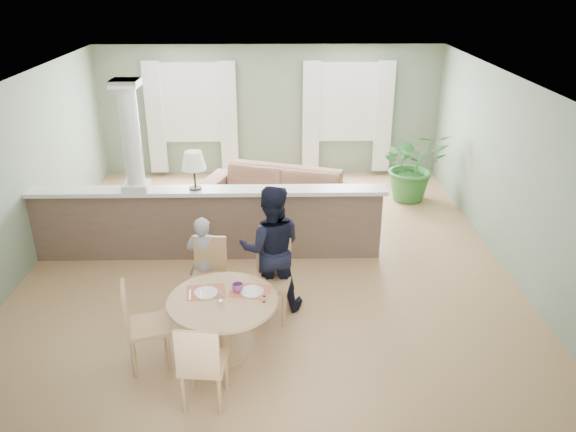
{
  "coord_description": "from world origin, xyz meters",
  "views": [
    {
      "loc": [
        0.16,
        -7.49,
        4.07
      ],
      "look_at": [
        0.28,
        -1.0,
        1.2
      ],
      "focal_mm": 35.0,
      "sensor_mm": 36.0,
      "label": 1
    }
  ],
  "objects_px": {
    "dining_table": "(224,310)",
    "chair_near": "(202,362)",
    "chair_far_boy": "(210,272)",
    "chair_far_man": "(272,275)",
    "sofa": "(278,193)",
    "houseplant": "(413,165)",
    "chair_side": "(140,322)",
    "child_person": "(204,260)",
    "man_person": "(271,248)"
  },
  "relations": [
    {
      "from": "sofa",
      "to": "child_person",
      "type": "bearing_deg",
      "value": -90.05
    },
    {
      "from": "chair_far_man",
      "to": "chair_side",
      "type": "bearing_deg",
      "value": -135.17
    },
    {
      "from": "dining_table",
      "to": "chair_near",
      "type": "height_order",
      "value": "chair_near"
    },
    {
      "from": "sofa",
      "to": "chair_near",
      "type": "height_order",
      "value": "chair_near"
    },
    {
      "from": "sofa",
      "to": "man_person",
      "type": "distance_m",
      "value": 3.02
    },
    {
      "from": "houseplant",
      "to": "chair_far_man",
      "type": "xyz_separation_m",
      "value": [
        -2.62,
        -3.87,
        -0.11
      ]
    },
    {
      "from": "chair_near",
      "to": "houseplant",
      "type": "bearing_deg",
      "value": -114.92
    },
    {
      "from": "chair_near",
      "to": "chair_side",
      "type": "distance_m",
      "value": 1.0
    },
    {
      "from": "sofa",
      "to": "man_person",
      "type": "relative_size",
      "value": 1.65
    },
    {
      "from": "sofa",
      "to": "chair_near",
      "type": "distance_m",
      "value": 4.89
    },
    {
      "from": "chair_far_man",
      "to": "chair_near",
      "type": "relative_size",
      "value": 1.03
    },
    {
      "from": "man_person",
      "to": "chair_near",
      "type": "bearing_deg",
      "value": 69.18
    },
    {
      "from": "dining_table",
      "to": "chair_far_man",
      "type": "bearing_deg",
      "value": 57.24
    },
    {
      "from": "chair_side",
      "to": "child_person",
      "type": "distance_m",
      "value": 1.42
    },
    {
      "from": "houseplant",
      "to": "chair_side",
      "type": "distance_m",
      "value": 6.34
    },
    {
      "from": "chair_near",
      "to": "child_person",
      "type": "relative_size",
      "value": 0.82
    },
    {
      "from": "chair_near",
      "to": "chair_far_man",
      "type": "bearing_deg",
      "value": -106.29
    },
    {
      "from": "chair_far_boy",
      "to": "chair_side",
      "type": "relative_size",
      "value": 0.96
    },
    {
      "from": "sofa",
      "to": "dining_table",
      "type": "xyz_separation_m",
      "value": [
        -0.61,
        -3.99,
        0.18
      ]
    },
    {
      "from": "chair_far_boy",
      "to": "man_person",
      "type": "distance_m",
      "value": 0.84
    },
    {
      "from": "dining_table",
      "to": "man_person",
      "type": "bearing_deg",
      "value": 62.72
    },
    {
      "from": "chair_far_boy",
      "to": "chair_far_man",
      "type": "distance_m",
      "value": 0.81
    },
    {
      "from": "dining_table",
      "to": "chair_far_boy",
      "type": "xyz_separation_m",
      "value": [
        -0.26,
        0.97,
        -0.05
      ]
    },
    {
      "from": "chair_far_man",
      "to": "chair_side",
      "type": "xyz_separation_m",
      "value": [
        -1.43,
        -1.0,
        -0.0
      ]
    },
    {
      "from": "chair_side",
      "to": "chair_near",
      "type": "bearing_deg",
      "value": -147.02
    },
    {
      "from": "sofa",
      "to": "houseplant",
      "type": "bearing_deg",
      "value": 34.07
    },
    {
      "from": "dining_table",
      "to": "chair_near",
      "type": "xyz_separation_m",
      "value": [
        -0.15,
        -0.84,
        -0.04
      ]
    },
    {
      "from": "dining_table",
      "to": "chair_far_man",
      "type": "xyz_separation_m",
      "value": [
        0.53,
        0.83,
        -0.03
      ]
    },
    {
      "from": "chair_near",
      "to": "child_person",
      "type": "height_order",
      "value": "child_person"
    },
    {
      "from": "dining_table",
      "to": "chair_far_boy",
      "type": "distance_m",
      "value": 1.0
    },
    {
      "from": "chair_far_boy",
      "to": "child_person",
      "type": "height_order",
      "value": "child_person"
    },
    {
      "from": "dining_table",
      "to": "chair_near",
      "type": "relative_size",
      "value": 1.23
    },
    {
      "from": "houseplant",
      "to": "chair_far_boy",
      "type": "distance_m",
      "value": 5.06
    },
    {
      "from": "dining_table",
      "to": "chair_far_man",
      "type": "distance_m",
      "value": 0.99
    },
    {
      "from": "dining_table",
      "to": "chair_far_boy",
      "type": "relative_size",
      "value": 1.25
    },
    {
      "from": "child_person",
      "to": "sofa",
      "type": "bearing_deg",
      "value": -100.33
    },
    {
      "from": "chair_far_boy",
      "to": "man_person",
      "type": "xyz_separation_m",
      "value": [
        0.79,
        0.04,
        0.3
      ]
    },
    {
      "from": "dining_table",
      "to": "child_person",
      "type": "bearing_deg",
      "value": 107.2
    },
    {
      "from": "sofa",
      "to": "chair_side",
      "type": "height_order",
      "value": "chair_side"
    },
    {
      "from": "houseplant",
      "to": "chair_near",
      "type": "distance_m",
      "value": 6.45
    },
    {
      "from": "chair_far_man",
      "to": "chair_far_boy",
      "type": "bearing_deg",
      "value": 179.98
    },
    {
      "from": "chair_side",
      "to": "man_person",
      "type": "xyz_separation_m",
      "value": [
        1.42,
        1.18,
        0.28
      ]
    },
    {
      "from": "chair_side",
      "to": "sofa",
      "type": "bearing_deg",
      "value": -35.28
    },
    {
      "from": "houseplant",
      "to": "man_person",
      "type": "relative_size",
      "value": 0.81
    },
    {
      "from": "houseplant",
      "to": "chair_far_boy",
      "type": "height_order",
      "value": "houseplant"
    },
    {
      "from": "chair_far_man",
      "to": "chair_near",
      "type": "bearing_deg",
      "value": -102.37
    },
    {
      "from": "houseplant",
      "to": "chair_side",
      "type": "relative_size",
      "value": 1.33
    },
    {
      "from": "child_person",
      "to": "chair_side",
      "type": "bearing_deg",
      "value": 75.95
    },
    {
      "from": "chair_far_boy",
      "to": "houseplant",
      "type": "bearing_deg",
      "value": 50.99
    },
    {
      "from": "sofa",
      "to": "houseplant",
      "type": "xyz_separation_m",
      "value": [
        2.55,
        0.7,
        0.27
      ]
    }
  ]
}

